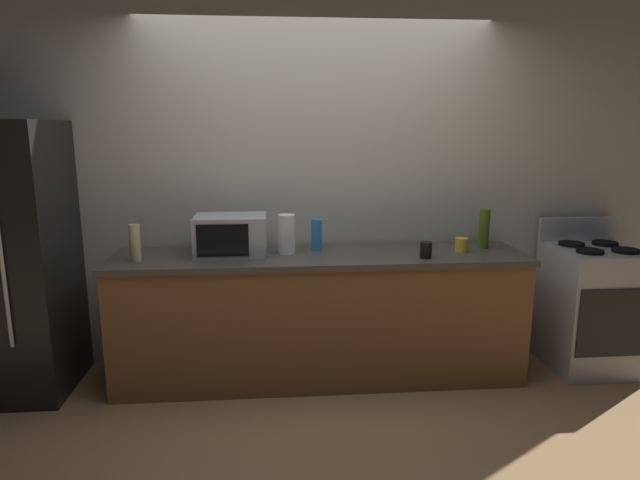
{
  "coord_description": "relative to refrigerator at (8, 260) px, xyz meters",
  "views": [
    {
      "loc": [
        -0.31,
        -3.22,
        1.76
      ],
      "look_at": [
        0.0,
        0.4,
        1.0
      ],
      "focal_mm": 30.53,
      "sensor_mm": 36.0,
      "label": 1
    }
  ],
  "objects": [
    {
      "name": "microwave",
      "position": [
        1.44,
        0.05,
        0.13
      ],
      "size": [
        0.48,
        0.35,
        0.27
      ],
      "color": "#B7BABF",
      "rests_on": "counter_run"
    },
    {
      "name": "refrigerator",
      "position": [
        0.0,
        0.0,
        0.0
      ],
      "size": [
        0.72,
        0.73,
        1.8
      ],
      "color": "black",
      "rests_on": "ground_plane"
    },
    {
      "name": "stove_range",
      "position": [
        4.05,
        0.0,
        -0.44
      ],
      "size": [
        0.6,
        0.61,
        1.08
      ],
      "color": "#B7BABF",
      "rests_on": "ground_plane"
    },
    {
      "name": "bottle_olive_oil",
      "position": [
        3.24,
        0.1,
        0.14
      ],
      "size": [
        0.08,
        0.08,
        0.28
      ],
      "primitive_type": "cylinder",
      "color": "#4C6B19",
      "rests_on": "counter_run"
    },
    {
      "name": "paper_towel_roll",
      "position": [
        1.82,
        0.05,
        0.13
      ],
      "size": [
        0.12,
        0.12,
        0.27
      ],
      "primitive_type": "cylinder",
      "color": "white",
      "rests_on": "counter_run"
    },
    {
      "name": "back_wall",
      "position": [
        2.05,
        0.41,
        0.45
      ],
      "size": [
        6.4,
        0.1,
        2.7
      ],
      "primitive_type": "cube",
      "color": "beige",
      "rests_on": "ground_plane"
    },
    {
      "name": "ground_plane",
      "position": [
        2.05,
        -0.4,
        -0.9
      ],
      "size": [
        8.0,
        8.0,
        0.0
      ],
      "primitive_type": "plane",
      "color": "#A87F51"
    },
    {
      "name": "bottle_spray_cleaner",
      "position": [
        2.04,
        0.12,
        0.11
      ],
      "size": [
        0.08,
        0.08,
        0.22
      ],
      "primitive_type": "cylinder",
      "color": "#338CE5",
      "rests_on": "counter_run"
    },
    {
      "name": "mug_black",
      "position": [
        2.74,
        -0.17,
        0.05
      ],
      "size": [
        0.08,
        0.08,
        0.11
      ],
      "primitive_type": "cylinder",
      "color": "black",
      "rests_on": "counter_run"
    },
    {
      "name": "bottle_vinegar",
      "position": [
        0.84,
        -0.08,
        0.12
      ],
      "size": [
        0.07,
        0.07,
        0.24
      ],
      "primitive_type": "cylinder",
      "color": "beige",
      "rests_on": "counter_run"
    },
    {
      "name": "mug_yellow",
      "position": [
        3.05,
        0.0,
        0.05
      ],
      "size": [
        0.09,
        0.09,
        0.1
      ],
      "primitive_type": "cylinder",
      "color": "yellow",
      "rests_on": "counter_run"
    },
    {
      "name": "counter_run",
      "position": [
        2.05,
        0.0,
        -0.45
      ],
      "size": [
        2.84,
        0.64,
        0.9
      ],
      "color": "brown",
      "rests_on": "ground_plane"
    }
  ]
}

